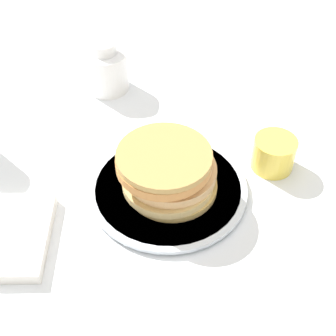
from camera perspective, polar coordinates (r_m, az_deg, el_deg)
The scene contains 6 objects.
ground_plane at distance 0.79m, azimuth -1.72°, elevation -1.81°, with size 4.00×4.00×0.00m, color white.
plate at distance 0.77m, azimuth 0.00°, elevation -2.47°, with size 0.26×0.26×0.01m.
pancake_stack at distance 0.74m, azimuth -0.08°, elevation -0.20°, with size 0.16×0.16×0.08m.
juice_glass at distance 0.82m, azimuth 12.76°, elevation 1.74°, with size 0.07×0.07×0.06m.
cream_jug at distance 0.98m, azimuth -7.53°, elevation 11.87°, with size 0.09×0.09×0.11m.
napkin at distance 0.75m, azimuth -19.39°, elevation -7.82°, with size 0.16×0.14×0.02m.
Camera 1 is at (-0.54, 0.01, 0.58)m, focal length 50.00 mm.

